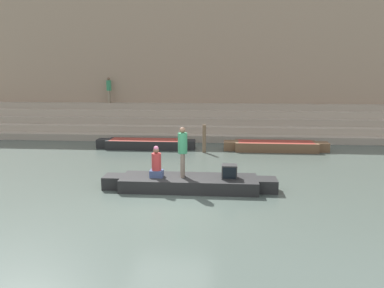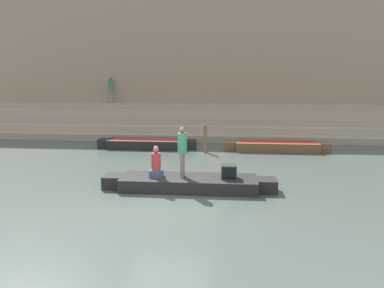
% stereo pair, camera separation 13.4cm
% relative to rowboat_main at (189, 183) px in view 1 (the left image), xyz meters
% --- Properties ---
extents(ground_plane, '(120.00, 120.00, 0.00)m').
position_rel_rowboat_main_xyz_m(ground_plane, '(-0.43, -1.48, -0.23)').
color(ground_plane, '#47544C').
extents(ghat_steps, '(36.00, 3.96, 1.90)m').
position_rel_rowboat_main_xyz_m(ghat_steps, '(-0.43, 10.94, 0.47)').
color(ghat_steps, tan).
rests_on(ghat_steps, ground).
extents(back_wall, '(34.20, 1.28, 8.51)m').
position_rel_rowboat_main_xyz_m(back_wall, '(-0.43, 12.99, 4.00)').
color(back_wall, tan).
rests_on(back_wall, ground).
extents(rowboat_main, '(5.84, 1.47, 0.43)m').
position_rel_rowboat_main_xyz_m(rowboat_main, '(0.00, 0.00, 0.00)').
color(rowboat_main, black).
rests_on(rowboat_main, ground).
extents(person_standing, '(0.32, 0.32, 1.69)m').
position_rel_rowboat_main_xyz_m(person_standing, '(-0.22, 0.01, 1.18)').
color(person_standing, '#756656').
rests_on(person_standing, rowboat_main).
extents(person_rowing, '(0.44, 0.35, 1.06)m').
position_rel_rowboat_main_xyz_m(person_rowing, '(-1.09, -0.08, 0.63)').
color(person_rowing, '#3D4C75').
rests_on(person_rowing, rowboat_main).
extents(tv_set, '(0.51, 0.44, 0.46)m').
position_rel_rowboat_main_xyz_m(tv_set, '(1.34, -0.03, 0.43)').
color(tv_set, '#2D2D2D').
rests_on(tv_set, rowboat_main).
extents(moored_boat_shore, '(5.10, 1.19, 0.46)m').
position_rel_rowboat_main_xyz_m(moored_boat_shore, '(-2.84, 6.69, 0.02)').
color(moored_boat_shore, black).
rests_on(moored_boat_shore, ground).
extents(moored_boat_distant, '(5.18, 1.19, 0.46)m').
position_rel_rowboat_main_xyz_m(moored_boat_distant, '(3.78, 6.62, 0.02)').
color(moored_boat_distant, brown).
rests_on(moored_boat_distant, ground).
extents(mooring_post, '(0.17, 0.17, 1.37)m').
position_rel_rowboat_main_xyz_m(mooring_post, '(0.22, 5.93, 0.46)').
color(mooring_post, brown).
rests_on(mooring_post, ground).
extents(person_on_steps, '(0.32, 0.32, 1.64)m').
position_rel_rowboat_main_xyz_m(person_on_steps, '(-6.30, 12.00, 2.62)').
color(person_on_steps, gray).
rests_on(person_on_steps, ghat_steps).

